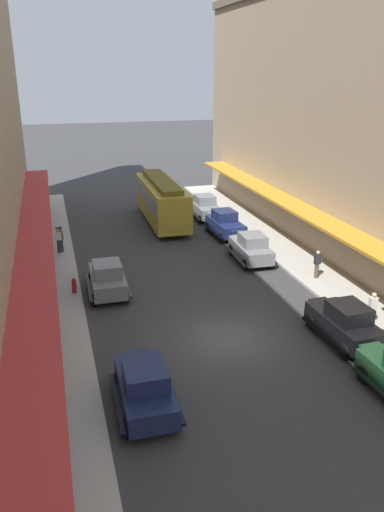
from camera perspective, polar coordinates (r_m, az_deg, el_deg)
name	(u,v)px	position (r m, az deg, el deg)	size (l,w,h in m)	color
ground_plane	(228,338)	(23.03, 4.14, -9.22)	(200.00, 200.00, 0.00)	#38383A
sidewalk_left	(56,361)	(21.90, -15.05, -11.42)	(3.00, 60.00, 0.15)	#B7B5AD
sidewalk_right	(374,316)	(26.28, 19.82, -6.36)	(3.00, 60.00, 0.15)	#B7B5AD
parked_car_0	(206,207)	(40.83, 1.54, 5.57)	(2.17, 4.27, 1.84)	slate
parked_car_1	(251,247)	(31.63, 6.68, 0.99)	(2.27, 4.31, 1.84)	slate
parked_car_3	(107,277)	(27.27, -9.53, -2.38)	(2.22, 4.29, 1.84)	slate
parked_car_4	(145,386)	(18.29, -5.34, -14.41)	(2.21, 4.29, 1.84)	#19234C
parked_car_5	(345,321)	(23.34, 16.85, -7.08)	(2.25, 4.30, 1.84)	black
parked_car_6	(225,223)	(36.46, 3.79, 3.71)	(2.29, 4.31, 1.84)	#19234C
streetcar	(162,199)	(39.41, -3.44, 6.43)	(2.70, 9.65, 3.46)	gold
fire_hydrant	(74,285)	(27.60, -13.17, -3.23)	(0.24, 0.24, 0.82)	#B21E19
pedestrian_0	(317,264)	(29.44, 13.94, -0.88)	(0.36, 0.24, 1.64)	#4C4238
pedestrian_1	(61,239)	(33.76, -14.57, 1.84)	(0.36, 0.28, 1.67)	#2D2D33
pedestrian_2	(58,240)	(33.71, -14.83, 1.79)	(0.36, 0.28, 1.67)	#2D2D33
pedestrian_4	(37,267)	(29.49, -17.10, -1.17)	(0.36, 0.24, 1.64)	slate
pedestrian_5	(372,309)	(24.82, 19.69, -5.60)	(0.36, 0.24, 1.64)	#4C4238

